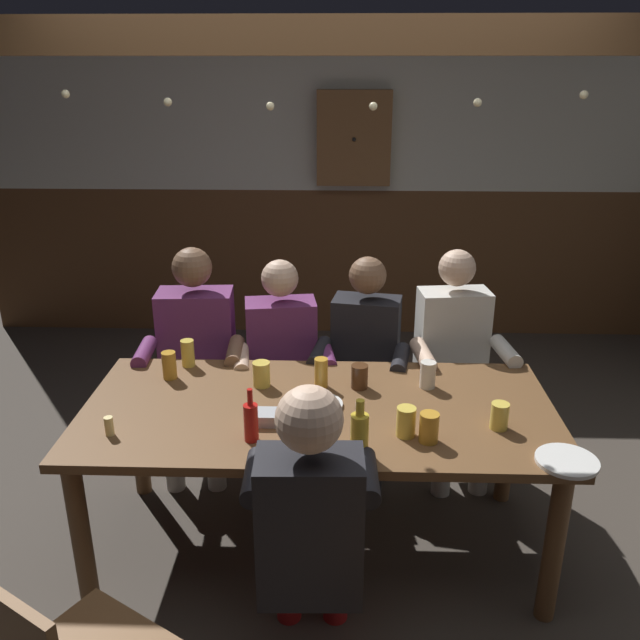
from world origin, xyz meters
name	(u,v)px	position (x,y,z in m)	size (l,w,h in m)	color
ground_plane	(318,549)	(0.00, 0.00, 0.00)	(6.81, 6.81, 0.00)	#423A33
back_wall_upper	(331,115)	(0.00, 2.80, 1.76)	(5.68, 0.12, 1.13)	beige
back_wall_wainscot	(330,261)	(0.00, 2.80, 0.60)	(5.68, 0.12, 1.20)	brown
ceiling_beam	(322,35)	(0.00, 0.50, 2.25)	(5.11, 0.14, 0.16)	brown
dining_table	(318,425)	(0.00, 0.03, 0.65)	(2.06, 0.96, 0.74)	brown
person_0	(196,351)	(-0.69, 0.75, 0.68)	(0.56, 0.54, 1.24)	#6B2D66
person_1	(282,359)	(-0.22, 0.74, 0.65)	(0.55, 0.55, 1.18)	#6B2D66
person_2	(364,359)	(0.22, 0.74, 0.65)	(0.54, 0.55, 1.20)	black
person_3	(454,357)	(0.70, 0.74, 0.67)	(0.54, 0.53, 1.24)	silver
person_4	(310,524)	(0.00, -0.67, 0.68)	(0.50, 0.50, 1.23)	black
table_candle	(109,426)	(-0.83, -0.22, 0.78)	(0.04, 0.04, 0.08)	#F9E08C
condiment_caddy	(264,417)	(-0.22, -0.11, 0.77)	(0.14, 0.10, 0.05)	#B2B7BC
plate_0	(318,404)	(0.00, 0.04, 0.75)	(0.21, 0.21, 0.01)	white
plate_1	(567,461)	(0.95, -0.37, 0.75)	(0.23, 0.23, 0.01)	white
bottle_0	(251,421)	(-0.26, -0.25, 0.83)	(0.06, 0.06, 0.23)	red
bottle_1	(359,433)	(0.17, -0.34, 0.84)	(0.07, 0.07, 0.24)	gold
pint_glass_0	(428,375)	(0.50, 0.24, 0.80)	(0.07, 0.07, 0.13)	white
pint_glass_1	(188,353)	(-0.66, 0.44, 0.81)	(0.07, 0.07, 0.14)	#E5C64C
pint_glass_2	(429,428)	(0.45, -0.23, 0.80)	(0.08, 0.08, 0.12)	gold
pint_glass_3	(359,377)	(0.18, 0.23, 0.80)	(0.08, 0.08, 0.11)	#4C2D19
pint_glass_4	(321,373)	(0.01, 0.23, 0.81)	(0.06, 0.06, 0.14)	gold
pint_glass_5	(499,416)	(0.75, -0.12, 0.80)	(0.07, 0.07, 0.11)	#E5C64C
pint_glass_6	(169,365)	(-0.72, 0.30, 0.81)	(0.07, 0.07, 0.13)	gold
pint_glass_7	(406,422)	(0.36, -0.19, 0.80)	(0.08, 0.08, 0.12)	#E5C64C
pint_glass_8	(261,374)	(-0.27, 0.23, 0.80)	(0.08, 0.08, 0.12)	#E5C64C
wall_dart_cabinet	(354,138)	(0.18, 2.67, 1.61)	(0.56, 0.15, 0.70)	brown
string_lights	(322,90)	(0.00, 0.45, 2.03)	(4.01, 0.04, 0.20)	#F9EAB2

